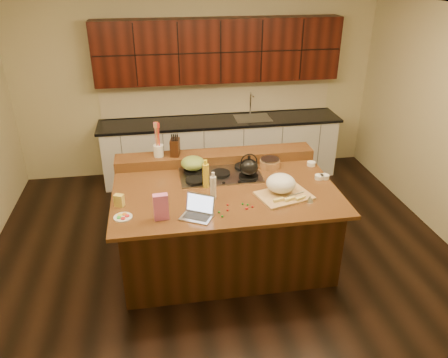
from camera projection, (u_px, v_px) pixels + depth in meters
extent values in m
cube|color=black|center=(225.00, 257.00, 5.14)|extent=(5.50, 5.00, 0.01)
cube|color=silver|center=(225.00, 12.00, 3.93)|extent=(5.50, 5.00, 0.01)
cube|color=#C2B787|center=(198.00, 89.00, 6.74)|extent=(5.50, 0.01, 2.70)
cube|color=#C2B787|center=(302.00, 332.00, 2.32)|extent=(5.50, 0.01, 2.70)
cube|color=black|center=(225.00, 225.00, 4.94)|extent=(2.22, 1.42, 0.88)
cube|color=black|center=(225.00, 189.00, 4.74)|extent=(2.40, 1.60, 0.04)
cube|color=black|center=(215.00, 157.00, 5.32)|extent=(2.40, 0.30, 0.12)
cube|color=gray|center=(220.00, 175.00, 4.99)|extent=(0.92, 0.52, 0.02)
cylinder|color=black|center=(193.00, 170.00, 5.05)|extent=(0.22, 0.22, 0.03)
cylinder|color=black|center=(244.00, 167.00, 5.14)|extent=(0.22, 0.22, 0.03)
cylinder|color=black|center=(195.00, 180.00, 4.82)|extent=(0.22, 0.22, 0.03)
cylinder|color=black|center=(249.00, 176.00, 4.91)|extent=(0.22, 0.22, 0.03)
cylinder|color=black|center=(220.00, 173.00, 4.98)|extent=(0.22, 0.22, 0.03)
cube|color=silver|center=(221.00, 149.00, 6.89)|extent=(3.60, 0.62, 0.90)
cube|color=black|center=(221.00, 121.00, 6.68)|extent=(3.70, 0.66, 0.04)
cube|color=gray|center=(253.00, 118.00, 6.75)|extent=(0.55, 0.42, 0.01)
cylinder|color=gray|center=(250.00, 103.00, 6.83)|extent=(0.02, 0.02, 0.36)
cube|color=black|center=(219.00, 50.00, 6.35)|extent=(3.60, 0.34, 0.90)
cube|color=#C2B787|center=(217.00, 98.00, 6.83)|extent=(3.60, 0.03, 0.50)
ellipsoid|color=black|center=(249.00, 167.00, 4.86)|extent=(0.27, 0.27, 0.19)
ellipsoid|color=olive|center=(193.00, 163.00, 5.01)|extent=(0.32, 0.32, 0.15)
cube|color=#B7B7BC|center=(197.00, 217.00, 4.17)|extent=(0.35, 0.32, 0.01)
cube|color=black|center=(197.00, 216.00, 4.16)|extent=(0.27, 0.22, 0.00)
cube|color=#B7B7BC|center=(200.00, 203.00, 4.21)|extent=(0.28, 0.19, 0.19)
cube|color=silver|center=(200.00, 203.00, 4.20)|extent=(0.25, 0.17, 0.16)
cylinder|color=gold|center=(206.00, 176.00, 4.68)|extent=(0.07, 0.07, 0.27)
cylinder|color=silver|center=(213.00, 188.00, 4.45)|extent=(0.08, 0.08, 0.25)
cube|color=tan|center=(284.00, 196.00, 4.54)|extent=(0.62, 0.51, 0.02)
ellipsoid|color=white|center=(281.00, 183.00, 4.56)|extent=(0.31, 0.31, 0.19)
cube|color=#EDD872|center=(279.00, 200.00, 4.40)|extent=(0.12, 0.03, 0.03)
cube|color=#EDD872|center=(290.00, 199.00, 4.42)|extent=(0.12, 0.03, 0.03)
cube|color=#EDD872|center=(301.00, 198.00, 4.44)|extent=(0.12, 0.03, 0.03)
cylinder|color=gray|center=(296.00, 194.00, 4.53)|extent=(0.20, 0.08, 0.01)
cylinder|color=white|center=(319.00, 177.00, 4.91)|extent=(0.12, 0.12, 0.04)
cylinder|color=white|center=(325.00, 177.00, 4.92)|extent=(0.11, 0.11, 0.04)
cylinder|color=white|center=(311.00, 164.00, 5.23)|extent=(0.10, 0.10, 0.04)
cylinder|color=#996B3F|center=(270.00, 164.00, 5.18)|extent=(0.29, 0.29, 0.09)
cone|color=silver|center=(310.00, 199.00, 4.44)|extent=(0.10, 0.10, 0.07)
cube|color=#D5649E|center=(161.00, 207.00, 4.10)|extent=(0.14, 0.08, 0.26)
cylinder|color=white|center=(123.00, 217.00, 4.17)|extent=(0.20, 0.20, 0.01)
cube|color=gold|center=(119.00, 200.00, 4.35)|extent=(0.11, 0.09, 0.13)
cylinder|color=white|center=(159.00, 151.00, 5.16)|extent=(0.14, 0.14, 0.14)
cube|color=black|center=(175.00, 147.00, 5.17)|extent=(0.13, 0.18, 0.20)
ellipsoid|color=red|center=(209.00, 212.00, 4.25)|extent=(0.02, 0.02, 0.02)
ellipsoid|color=#198C26|center=(222.00, 216.00, 4.18)|extent=(0.02, 0.02, 0.02)
ellipsoid|color=red|center=(247.00, 208.00, 4.31)|extent=(0.02, 0.02, 0.02)
ellipsoid|color=#198C26|center=(210.00, 208.00, 4.32)|extent=(0.02, 0.02, 0.02)
ellipsoid|color=red|center=(228.00, 210.00, 4.28)|extent=(0.02, 0.02, 0.02)
ellipsoid|color=#198C26|center=(243.00, 204.00, 4.39)|extent=(0.02, 0.02, 0.02)
ellipsoid|color=red|center=(246.00, 208.00, 4.31)|extent=(0.02, 0.02, 0.02)
ellipsoid|color=#198C26|center=(219.00, 212.00, 4.25)|extent=(0.02, 0.02, 0.02)
ellipsoid|color=red|center=(228.00, 205.00, 4.38)|extent=(0.02, 0.02, 0.02)
ellipsoid|color=#198C26|center=(209.00, 207.00, 4.34)|extent=(0.02, 0.02, 0.02)
ellipsoid|color=red|center=(252.00, 207.00, 4.34)|extent=(0.02, 0.02, 0.02)
ellipsoid|color=#198C26|center=(248.00, 205.00, 4.38)|extent=(0.02, 0.02, 0.02)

